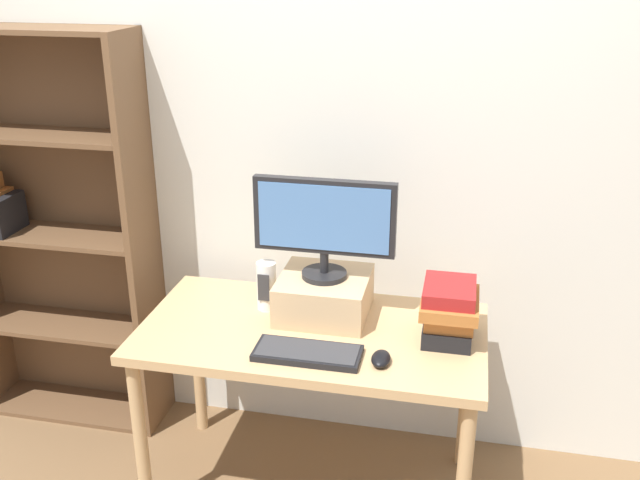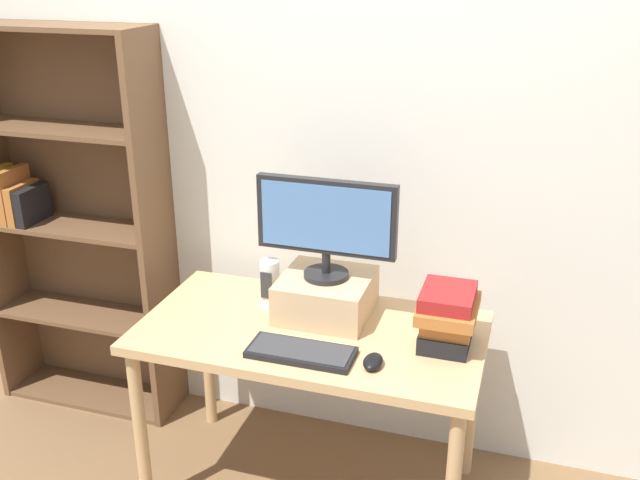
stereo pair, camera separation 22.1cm
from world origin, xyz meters
name	(u,v)px [view 2 (the right image)]	position (x,y,z in m)	size (l,w,h in m)	color
back_wall	(348,144)	(0.00, 0.48, 1.30)	(7.00, 0.08, 2.60)	silver
desk	(311,348)	(0.00, 0.00, 0.64)	(1.25, 0.67, 0.73)	tan
bookshelf_unit	(73,223)	(-1.23, 0.33, 0.88)	(0.85, 0.28, 1.74)	brown
riser_box	(326,295)	(0.02, 0.13, 0.80)	(0.33, 0.33, 0.15)	tan
computer_monitor	(326,223)	(0.02, 0.12, 1.10)	(0.52, 0.17, 0.38)	black
keyboard	(301,352)	(0.03, -0.19, 0.74)	(0.36, 0.15, 0.02)	black
computer_mouse	(373,361)	(0.28, -0.18, 0.75)	(0.06, 0.10, 0.04)	black
book_stack	(447,316)	(0.49, 0.03, 0.84)	(0.20, 0.26, 0.21)	black
desk_speaker	(270,284)	(-0.20, 0.12, 0.82)	(0.07, 0.08, 0.19)	silver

